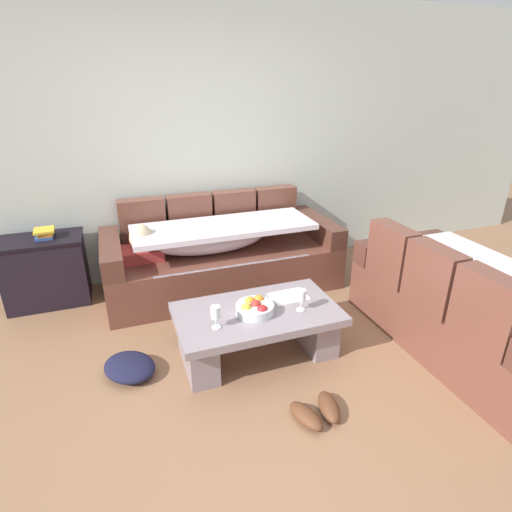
# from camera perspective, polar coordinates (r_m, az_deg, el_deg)

# --- Properties ---
(ground_plane) EXTENTS (14.00, 14.00, 0.00)m
(ground_plane) POSITION_cam_1_polar(r_m,az_deg,el_deg) (2.90, 0.88, -18.69)
(ground_plane) COLOR #8A6144
(back_wall) EXTENTS (9.00, 0.10, 2.70)m
(back_wall) POSITION_cam_1_polar(r_m,az_deg,el_deg) (4.27, -9.58, 15.12)
(back_wall) COLOR beige
(back_wall) RESTS_ON ground_plane
(couch_along_wall) EXTENTS (2.24, 0.92, 0.88)m
(couch_along_wall) POSITION_cam_1_polar(r_m,az_deg,el_deg) (4.08, -5.14, 0.05)
(couch_along_wall) COLOR brown
(couch_along_wall) RESTS_ON ground_plane
(couch_near_window) EXTENTS (0.92, 1.77, 0.88)m
(couch_near_window) POSITION_cam_1_polar(r_m,az_deg,el_deg) (3.54, 27.01, -6.45)
(couch_near_window) COLOR brown
(couch_near_window) RESTS_ON ground_plane
(coffee_table) EXTENTS (1.20, 0.68, 0.38)m
(coffee_table) POSITION_cam_1_polar(r_m,az_deg,el_deg) (3.11, 0.17, -9.82)
(coffee_table) COLOR gray
(coffee_table) RESTS_ON ground_plane
(fruit_bowl) EXTENTS (0.28, 0.28, 0.10)m
(fruit_bowl) POSITION_cam_1_polar(r_m,az_deg,el_deg) (2.98, -0.18, -7.21)
(fruit_bowl) COLOR silver
(fruit_bowl) RESTS_ON coffee_table
(wine_glass_near_left) EXTENTS (0.07, 0.07, 0.17)m
(wine_glass_near_left) POSITION_cam_1_polar(r_m,az_deg,el_deg) (2.79, -5.65, -7.91)
(wine_glass_near_left) COLOR silver
(wine_glass_near_left) RESTS_ON coffee_table
(wine_glass_near_right) EXTENTS (0.07, 0.07, 0.17)m
(wine_glass_near_right) POSITION_cam_1_polar(r_m,az_deg,el_deg) (3.00, 6.32, -5.58)
(wine_glass_near_right) COLOR silver
(wine_glass_near_right) RESTS_ON coffee_table
(open_magazine) EXTENTS (0.29, 0.22, 0.01)m
(open_magazine) POSITION_cam_1_polar(r_m,az_deg,el_deg) (3.21, 4.60, -5.66)
(open_magazine) COLOR white
(open_magazine) RESTS_ON coffee_table
(side_cabinet) EXTENTS (0.72, 0.44, 0.64)m
(side_cabinet) POSITION_cam_1_polar(r_m,az_deg,el_deg) (4.24, -27.23, -1.84)
(side_cabinet) COLOR black
(side_cabinet) RESTS_ON ground_plane
(book_stack_on_cabinet) EXTENTS (0.18, 0.20, 0.08)m
(book_stack_on_cabinet) POSITION_cam_1_polar(r_m,az_deg,el_deg) (4.11, -27.33, 2.85)
(book_stack_on_cabinet) COLOR #2D569E
(book_stack_on_cabinet) RESTS_ON side_cabinet
(pair_of_shoes) EXTENTS (0.35, 0.31, 0.09)m
(pair_of_shoes) POSITION_cam_1_polar(r_m,az_deg,el_deg) (2.75, 8.57, -20.61)
(pair_of_shoes) COLOR #59331E
(pair_of_shoes) RESTS_ON ground_plane
(crumpled_garment) EXTENTS (0.49, 0.51, 0.12)m
(crumpled_garment) POSITION_cam_1_polar(r_m,az_deg,el_deg) (3.15, -17.19, -14.56)
(crumpled_garment) COLOR #191933
(crumpled_garment) RESTS_ON ground_plane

